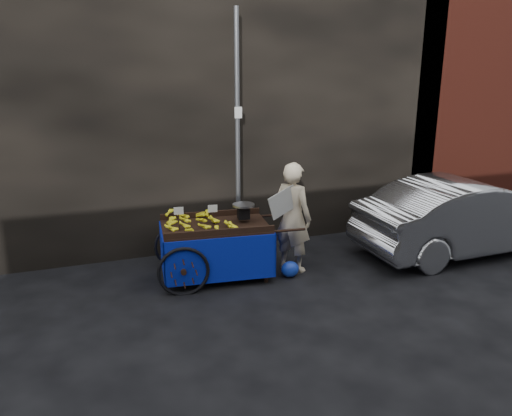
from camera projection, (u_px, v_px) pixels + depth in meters
name	position (u px, v px, depth m)	size (l,w,h in m)	color
ground	(246.00, 284.00, 7.42)	(80.00, 80.00, 0.00)	black
building_wall	(221.00, 100.00, 9.20)	(13.50, 2.00, 5.00)	black
street_pole	(238.00, 137.00, 8.13)	(0.12, 0.10, 4.00)	slate
banana_cart	(212.00, 231.00, 7.49)	(2.29, 1.26, 1.20)	black
vendor	(293.00, 217.00, 7.72)	(0.85, 0.76, 1.73)	beige
plastic_bag	(290.00, 269.00, 7.63)	(0.28, 0.22, 0.25)	#1735B3
parked_car	(467.00, 216.00, 8.54)	(1.37, 3.92, 1.29)	silver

